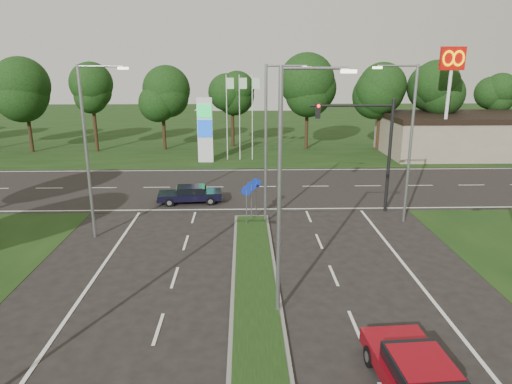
{
  "coord_description": "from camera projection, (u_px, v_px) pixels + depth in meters",
  "views": [
    {
      "loc": [
        -0.43,
        -9.25,
        9.09
      ],
      "look_at": [
        0.23,
        14.88,
        2.2
      ],
      "focal_mm": 32.0,
      "sensor_mm": 36.0,
      "label": 1
    }
  ],
  "objects": [
    {
      "name": "treeline_far",
      "position": [
        248.0,
        84.0,
        47.91
      ],
      "size": [
        6.0,
        6.0,
        9.9
      ],
      "color": "black",
      "rests_on": "ground"
    },
    {
      "name": "streetlight_median_near",
      "position": [
        285.0,
        182.0,
        15.79
      ],
      "size": [
        2.53,
        0.22,
        9.0
      ],
      "color": "gray",
      "rests_on": "ground"
    },
    {
      "name": "median_kerb",
      "position": [
        258.0,
        343.0,
        15.22
      ],
      "size": [
        2.0,
        26.0,
        0.12
      ],
      "primitive_type": "cube",
      "color": "slate",
      "rests_on": "ground"
    },
    {
      "name": "streetlight_median_far",
      "position": [
        269.0,
        137.0,
        25.41
      ],
      "size": [
        2.53,
        0.22,
        9.0
      ],
      "color": "gray",
      "rests_on": "ground"
    },
    {
      "name": "verge_far",
      "position": [
        247.0,
        129.0,
        64.26
      ],
      "size": [
        160.0,
        50.0,
        0.02
      ],
      "primitive_type": "cube",
      "color": "black",
      "rests_on": "ground"
    },
    {
      "name": "streetlight_right_far",
      "position": [
        408.0,
        136.0,
        25.61
      ],
      "size": [
        2.53,
        0.22,
        9.0
      ],
      "rotation": [
        0.0,
        0.0,
        3.14
      ],
      "color": "gray",
      "rests_on": "ground"
    },
    {
      "name": "mcdonalds_sign",
      "position": [
        451.0,
        75.0,
        40.41
      ],
      "size": [
        2.2,
        0.47,
        10.4
      ],
      "color": "silver",
      "rests_on": "ground"
    },
    {
      "name": "red_sedan",
      "position": [
        420.0,
        378.0,
        12.59
      ],
      "size": [
        2.2,
        4.8,
        1.29
      ],
      "rotation": [
        0.0,
        0.0,
        0.06
      ],
      "color": "maroon",
      "rests_on": "ground"
    },
    {
      "name": "median_signs",
      "position": [
        251.0,
        193.0,
        26.69
      ],
      "size": [
        1.16,
        1.76,
        2.38
      ],
      "color": "gray",
      "rests_on": "ground"
    },
    {
      "name": "commercial_building",
      "position": [
        465.0,
        135.0,
        46.03
      ],
      "size": [
        16.0,
        9.0,
        4.0
      ],
      "primitive_type": "cube",
      "color": "gray",
      "rests_on": "ground"
    },
    {
      "name": "gas_pylon",
      "position": [
        207.0,
        128.0,
        42.18
      ],
      "size": [
        5.8,
        1.26,
        8.0
      ],
      "color": "silver",
      "rests_on": "ground"
    },
    {
      "name": "navy_sedan",
      "position": [
        190.0,
        194.0,
        30.42
      ],
      "size": [
        4.29,
        2.07,
        1.14
      ],
      "rotation": [
        0.0,
        0.0,
        1.66
      ],
      "color": "black",
      "rests_on": "ground"
    },
    {
      "name": "cross_road",
      "position": [
        250.0,
        187.0,
        34.46
      ],
      "size": [
        160.0,
        12.0,
        0.02
      ],
      "primitive_type": "cube",
      "color": "black",
      "rests_on": "ground"
    },
    {
      "name": "streetlight_left_far",
      "position": [
        90.0,
        144.0,
        23.24
      ],
      "size": [
        2.53,
        0.22,
        9.0
      ],
      "color": "gray",
      "rests_on": "ground"
    },
    {
      "name": "traffic_signal",
      "position": [
        369.0,
        138.0,
        27.61
      ],
      "size": [
        5.1,
        0.42,
        7.0
      ],
      "color": "black",
      "rests_on": "ground"
    }
  ]
}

